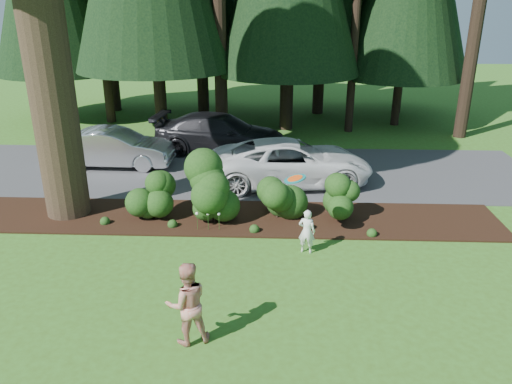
% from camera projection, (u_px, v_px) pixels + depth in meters
% --- Properties ---
extents(ground, '(80.00, 80.00, 0.00)m').
position_uv_depth(ground, '(208.00, 276.00, 11.56)').
color(ground, '#39601B').
rests_on(ground, ground).
extents(mulch_bed, '(16.00, 2.50, 0.05)m').
position_uv_depth(mulch_bed, '(223.00, 218.00, 14.57)').
color(mulch_bed, black).
rests_on(mulch_bed, ground).
extents(driveway, '(22.00, 6.00, 0.03)m').
position_uv_depth(driveway, '(234.00, 171.00, 18.52)').
color(driveway, '#38383A').
rests_on(driveway, ground).
extents(shrub_row, '(6.53, 1.60, 1.61)m').
position_uv_depth(shrub_row, '(248.00, 195.00, 14.15)').
color(shrub_row, '#1A3E13').
rests_on(shrub_row, ground).
extents(lily_cluster, '(0.69, 0.09, 0.57)m').
position_uv_depth(lily_cluster, '(208.00, 215.00, 13.62)').
color(lily_cluster, '#1A3E13').
rests_on(lily_cluster, ground).
extents(car_silver_wagon, '(4.38, 1.63, 1.43)m').
position_uv_depth(car_silver_wagon, '(115.00, 148.00, 18.74)').
color(car_silver_wagon, '#B7B7BC').
rests_on(car_silver_wagon, driveway).
extents(car_white_suv, '(5.76, 3.19, 1.53)m').
position_uv_depth(car_white_suv, '(291.00, 162.00, 16.96)').
color(car_white_suv, silver).
rests_on(car_white_suv, driveway).
extents(car_dark_suv, '(5.66, 2.82, 1.58)m').
position_uv_depth(car_dark_suv, '(221.00, 134.00, 20.40)').
color(car_dark_suv, black).
rests_on(car_dark_suv, driveway).
extents(child, '(0.48, 0.37, 1.16)m').
position_uv_depth(child, '(307.00, 231.00, 12.45)').
color(child, white).
rests_on(child, ground).
extents(adult, '(0.97, 0.86, 1.64)m').
position_uv_depth(adult, '(187.00, 304.00, 9.10)').
color(adult, red).
rests_on(adult, ground).
extents(frisbee, '(0.54, 0.55, 0.18)m').
position_uv_depth(frisbee, '(295.00, 179.00, 12.13)').
color(frisbee, '#16747B').
rests_on(frisbee, ground).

